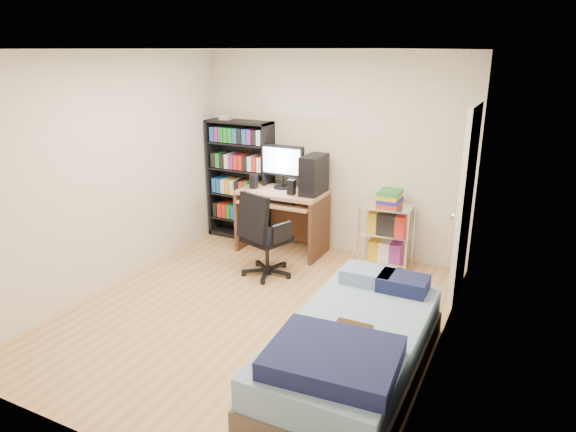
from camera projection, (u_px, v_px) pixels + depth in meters
The scene contains 7 objects.
room at pixel (252, 191), 4.73m from camera, with size 3.58×4.08×2.58m.
media_shelf at pixel (240, 179), 6.96m from camera, with size 0.91×0.30×1.68m.
computer_desk at pixel (292, 196), 6.47m from camera, with size 1.08×0.63×1.36m.
office_chair at pixel (264, 249), 5.87m from camera, with size 0.75×0.75×1.00m.
wire_cart at pixel (387, 218), 6.03m from camera, with size 0.60×0.45×0.94m.
bed at pixel (352, 349), 4.02m from camera, with size 1.02×2.04×0.58m.
door at pixel (465, 204), 5.23m from camera, with size 0.12×0.80×2.00m.
Camera 1 is at (2.33, -3.95, 2.49)m, focal length 32.00 mm.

